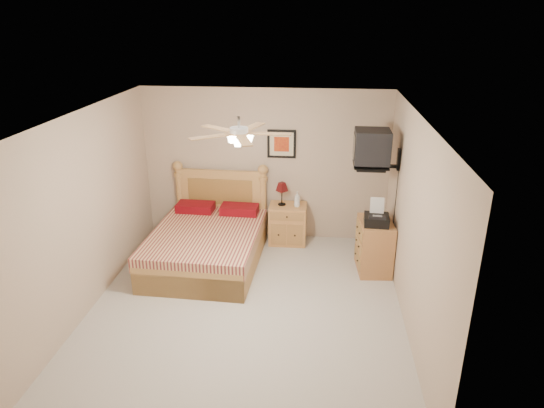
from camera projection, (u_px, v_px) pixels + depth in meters
The scene contains 17 objects.
floor at pixel (246, 308), 6.30m from camera, with size 4.50×4.50×0.00m, color #ACA59C.
ceiling at pixel (242, 117), 5.38m from camera, with size 4.00×4.50×0.04m, color white.
wall_back at pixel (265, 165), 7.93m from camera, with size 4.00×0.04×2.50m, color tan.
wall_front at pixel (200, 334), 3.76m from camera, with size 4.00×0.04×2.50m, color tan.
wall_left at pixel (85, 213), 6.03m from camera, with size 0.04×4.50×2.50m, color tan.
wall_right at pixel (413, 226), 5.66m from camera, with size 0.04×4.50×2.50m, color tan.
bed at pixel (205, 225), 7.17m from camera, with size 1.54×2.02×1.31m, color #BD8E45, non-canonical shape.
nightstand at pixel (288, 224), 8.00m from camera, with size 0.60×0.45×0.65m, color #C47946.
table_lamp at pixel (282, 194), 7.84m from camera, with size 0.21×0.21×0.39m, color #520E10, non-canonical shape.
lotion_bottle at pixel (297, 199), 7.80m from camera, with size 0.10×0.10×0.25m, color silver.
framed_picture at pixel (282, 144), 7.75m from camera, with size 0.46×0.04×0.46m, color black.
dresser at pixel (374, 246), 7.10m from camera, with size 0.46×0.66×0.78m, color #A46D3C.
fax_machine at pixel (377, 213), 6.79m from camera, with size 0.34×0.36×0.36m, color black, non-canonical shape.
magazine_lower at pixel (372, 214), 7.18m from camera, with size 0.20×0.26×0.02m, color beige.
magazine_upper at pixel (373, 212), 7.20m from camera, with size 0.22×0.29×0.02m, color tan.
wall_tv at pixel (383, 149), 6.71m from camera, with size 0.56×0.46×0.58m, color black, non-canonical shape.
ceiling_fan at pixel (239, 133), 5.25m from camera, with size 1.14×1.14×0.28m, color silver, non-canonical shape.
Camera 1 is at (0.87, -5.30, 3.58)m, focal length 32.00 mm.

